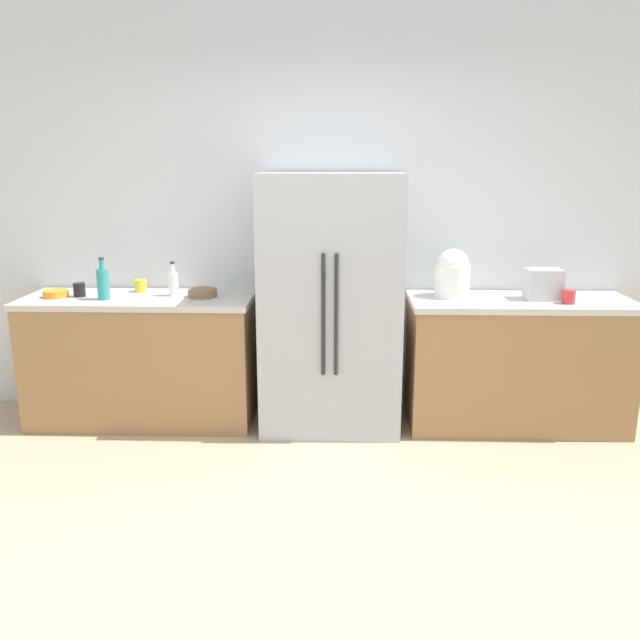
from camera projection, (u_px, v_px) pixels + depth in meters
ground_plane at (311, 563)px, 2.92m from camera, size 10.84×10.84×0.00m
kitchen_back_panel at (324, 208)px, 4.52m from camera, size 5.42×0.10×2.92m
counter_left at (143, 359)px, 4.46m from camera, size 1.55×0.62×0.89m
counter_right at (516, 362)px, 4.38m from camera, size 1.47×0.62×0.89m
refrigerator at (331, 304)px, 4.29m from camera, size 0.92×0.67×1.71m
toaster at (543, 284)px, 4.24m from camera, size 0.23×0.17×0.20m
rice_cooker at (452, 273)px, 4.31m from camera, size 0.23×0.23×0.32m
bottle_a at (103, 283)px, 4.23m from camera, size 0.08×0.08×0.28m
bottle_b at (173, 283)px, 4.35m from camera, size 0.07×0.07×0.23m
cup_a at (141, 286)px, 4.50m from camera, size 0.08×0.08×0.09m
cup_b at (569, 297)px, 4.12m from camera, size 0.08×0.08×0.09m
cup_c at (79, 290)px, 4.33m from camera, size 0.08×0.08×0.09m
bowl_a at (202, 293)px, 4.33m from camera, size 0.20×0.20×0.05m
bowl_b at (56, 294)px, 4.32m from camera, size 0.17×0.17×0.05m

